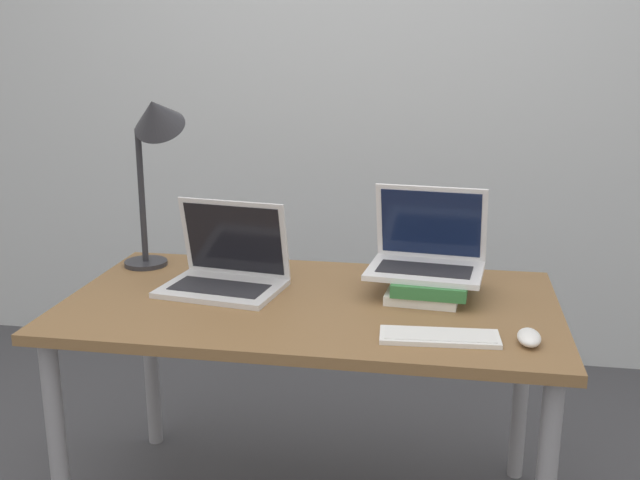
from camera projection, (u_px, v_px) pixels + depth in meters
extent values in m
cube|color=silver|center=(365.00, 56.00, 3.21)|extent=(8.00, 0.05, 2.70)
cube|color=brown|center=(311.00, 305.00, 2.14)|extent=(1.40, 0.77, 0.03)
cylinder|color=gray|center=(58.00, 453.00, 2.03)|extent=(0.05, 0.05, 0.67)
cylinder|color=gray|center=(151.00, 356.00, 2.65)|extent=(0.05, 0.05, 0.67)
cylinder|color=gray|center=(521.00, 384.00, 2.44)|extent=(0.05, 0.05, 0.67)
cube|color=silver|center=(222.00, 288.00, 2.22)|extent=(0.38, 0.30, 0.02)
cube|color=#232328|center=(219.00, 287.00, 2.20)|extent=(0.30, 0.17, 0.00)
cube|color=silver|center=(234.00, 238.00, 2.27)|extent=(0.35, 0.11, 0.24)
cube|color=black|center=(234.00, 239.00, 2.27)|extent=(0.31, 0.09, 0.21)
cube|color=white|center=(424.00, 293.00, 2.16)|extent=(0.22, 0.22, 0.03)
cube|color=#33753D|center=(432.00, 281.00, 2.16)|extent=(0.22, 0.27, 0.04)
cube|color=silver|center=(425.00, 271.00, 2.17)|extent=(0.35, 0.27, 0.02)
cube|color=#232328|center=(425.00, 269.00, 2.16)|extent=(0.28, 0.15, 0.00)
cube|color=silver|center=(431.00, 223.00, 2.22)|extent=(0.33, 0.10, 0.23)
cube|color=#0F1938|center=(431.00, 223.00, 2.22)|extent=(0.30, 0.08, 0.20)
cube|color=white|center=(439.00, 337.00, 1.86)|extent=(0.30, 0.12, 0.01)
cube|color=silver|center=(440.00, 334.00, 1.86)|extent=(0.28, 0.10, 0.00)
ellipsoid|color=white|center=(529.00, 337.00, 1.83)|extent=(0.06, 0.10, 0.03)
cylinder|color=#28282D|center=(146.00, 263.00, 2.47)|extent=(0.14, 0.14, 0.01)
cylinder|color=#28282D|center=(142.00, 196.00, 2.41)|extent=(0.02, 0.02, 0.44)
cone|color=#28282D|center=(156.00, 114.00, 2.29)|extent=(0.16, 0.19, 0.17)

